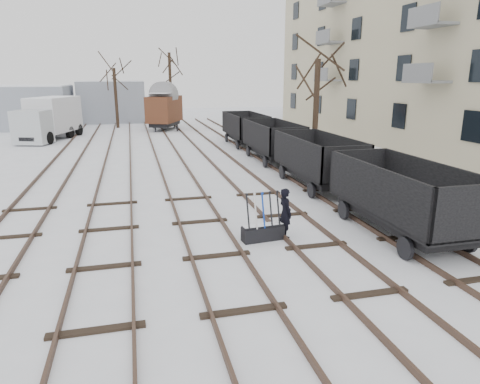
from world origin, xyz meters
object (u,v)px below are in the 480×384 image
at_px(freight_wagon_a, 401,208).
at_px(box_van_wagon, 164,108).
at_px(lorry, 50,118).
at_px(ground_frame, 263,231).
at_px(worker, 285,213).
at_px(panel_van, 60,124).

distance_m(freight_wagon_a, box_van_wagon, 30.59).
bearing_deg(box_van_wagon, freight_wagon_a, -57.06).
xyz_separation_m(freight_wagon_a, lorry, (-14.33, 25.58, 0.84)).
height_order(freight_wagon_a, lorry, lorry).
bearing_deg(freight_wagon_a, ground_frame, 172.93).
xyz_separation_m(worker, box_van_wagon, (-1.35, 29.52, 1.23)).
xyz_separation_m(freight_wagon_a, panel_van, (-13.98, 28.26, 0.10)).
bearing_deg(box_van_wagon, lorry, -130.34).
distance_m(freight_wagon_a, panel_van, 31.53).
bearing_deg(ground_frame, worker, 1.44).
relative_size(worker, lorry, 0.21).
distance_m(ground_frame, freight_wagon_a, 4.45).
bearing_deg(worker, lorry, 14.56).
bearing_deg(freight_wagon_a, box_van_wagon, 99.37).
height_order(ground_frame, panel_van, panel_van).
bearing_deg(worker, box_van_wagon, -6.04).
bearing_deg(panel_van, box_van_wagon, 19.30).
height_order(ground_frame, box_van_wagon, box_van_wagon).
relative_size(box_van_wagon, panel_van, 1.15).
bearing_deg(freight_wagon_a, panel_van, 116.32).
height_order(ground_frame, lorry, lorry).
relative_size(worker, box_van_wagon, 0.31).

